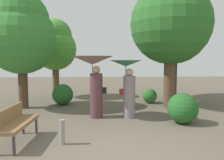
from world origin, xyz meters
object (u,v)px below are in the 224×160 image
Objects in this scene: tree_near_right at (171,17)px; path_marker_post at (62,132)px; park_bench at (15,121)px; tree_near_left at (21,33)px; person_left at (94,72)px; tree_mid_right at (173,23)px; tree_mid_left at (55,45)px; person_right at (128,79)px.

tree_near_right is 6.24m from path_marker_post.
park_bench is 0.34× the size of tree_near_left.
tree_near_left reaches higher than person_left.
park_bench is 8.27m from tree_mid_right.
tree_near_right is 9.56× the size of path_marker_post.
person_left is at bearing -63.02° from tree_mid_left.
tree_near_right is at bearing -26.57° from tree_mid_left.
path_marker_post is at bearing -127.38° from tree_mid_right.
tree_mid_right is at bearing -47.82° from person_left.
tree_near_right reaches higher than person_left.
person_right is 3.64m from park_bench.
person_left is at bearing -153.08° from tree_near_right.
tree_mid_left is 6.86× the size of path_marker_post.
person_left is at bearing 74.96° from path_marker_post.
tree_mid_right reaches higher than path_marker_post.
park_bench is (-2.83, -2.17, -0.76)m from person_right.
person_left is 1.34× the size of park_bench.
tree_mid_left is at bearing 5.47° from park_bench.
tree_near_right reaches higher than park_bench.
tree_near_left is at bearing -165.53° from tree_mid_right.
tree_mid_left is 5.83m from tree_mid_right.
person_right is 5.34m from tree_mid_left.
tree_mid_right is (2.54, 3.31, 2.35)m from person_right.
tree_near_left is 7.87× the size of path_marker_post.
tree_near_left is 5.85m from tree_near_right.
park_bench is 0.28× the size of tree_near_right.
tree_mid_left is at bearing 153.43° from tree_near_right.
person_left is 3.93m from tree_near_right.
tree_near_left is at bearing 179.40° from tree_near_right.
person_left is 2.99m from park_bench.
path_marker_post is (-3.61, -3.87, -3.31)m from tree_near_right.
tree_mid_left is at bearing 102.51° from path_marker_post.
tree_near_right is 1.86m from tree_mid_right.
tree_mid_left is at bearing 172.19° from tree_mid_right.
tree_mid_right is at bearing -7.81° from tree_mid_left.
person_left is 2.73m from path_marker_post.
tree_mid_right is 7.79m from path_marker_post.
tree_mid_left is 6.94m from path_marker_post.
path_marker_post is at bearing -77.49° from tree_mid_left.
person_left reaches higher than path_marker_post.
tree_mid_right is at bearing 52.62° from path_marker_post.
tree_mid_left is (-0.33, 6.25, 2.12)m from park_bench.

